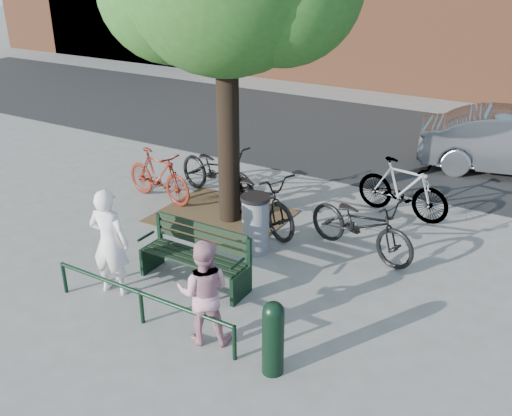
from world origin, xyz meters
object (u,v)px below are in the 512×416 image
Objects in this scene: litter_bin at (256,224)px; person_left at (110,242)px; park_bench at (197,253)px; person_right at (204,292)px; bicycle_c at (257,198)px; bollard at (273,335)px.

person_left is at bearing -118.62° from litter_bin.
park_bench is 1.50m from person_right.
bicycle_c reaches higher than park_bench.
person_right is at bearing 159.89° from person_left.
bollard is 0.97× the size of litter_bin.
person_right is at bearing -74.31° from litter_bin.
person_left is 0.76× the size of bicycle_c.
park_bench is 1.76× the size of bollard.
bicycle_c is at bearing 95.20° from park_bench.
person_left is 2.95m from bollard.
person_left reaches higher than bollard.
park_bench is at bearing -102.13° from litter_bin.
litter_bin is at bearing 124.80° from bollard.
park_bench is 1.30m from person_left.
litter_bin is (1.17, 2.15, -0.31)m from person_left.
bicycle_c is (0.71, 3.00, -0.25)m from person_left.
person_right reaches higher than bollard.
person_left reaches higher than litter_bin.
person_right is 3.45m from bicycle_c.
person_left is 1.87m from person_right.
bicycle_c is at bearing -115.59° from person_left.
person_left reaches higher than park_bench.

